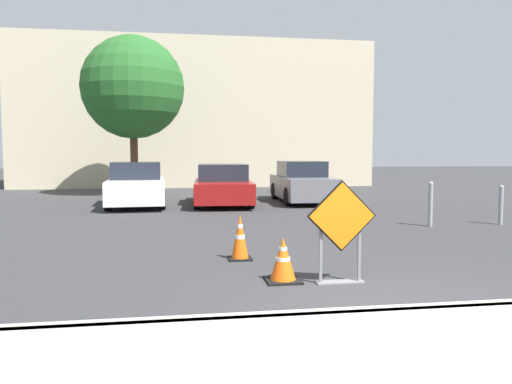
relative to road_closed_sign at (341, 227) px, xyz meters
The scene contains 13 objects.
ground_plane 8.50m from the road_closed_sign, 87.88° to the left, with size 96.00×96.00×0.00m, color #333335.
sidewalk_strip 2.67m from the road_closed_sign, 83.02° to the right, with size 29.14×2.01×0.14m.
curb_lip 1.73m from the road_closed_sign, 78.56° to the right, with size 29.14×0.20×0.14m.
road_closed_sign is the anchor object (origin of this frame).
traffic_cone_nearest 0.93m from the road_closed_sign, 162.49° to the left, with size 0.48×0.48×0.63m.
traffic_cone_second 2.16m from the road_closed_sign, 123.66° to the left, with size 0.39×0.39×0.77m.
parked_car_nearest 11.56m from the road_closed_sign, 108.17° to the left, with size 2.04×4.69×1.49m.
parked_car_second 10.89m from the road_closed_sign, 93.43° to the left, with size 2.16×4.60×1.41m.
parked_car_third 11.55m from the road_closed_sign, 78.52° to the left, with size 1.86×4.39×1.50m.
bollard_nearest 6.22m from the road_closed_sign, 51.18° to the left, with size 0.12×0.12×1.10m.
bollard_second 7.55m from the road_closed_sign, 39.94° to the left, with size 0.12×0.12×0.99m.
building_facade_backdrop 22.20m from the road_closed_sign, 93.03° to the left, with size 18.90×5.00×7.79m.
street_tree_behind_lot 16.10m from the road_closed_sign, 104.85° to the left, with size 4.26×4.26×6.65m.
Camera 1 is at (-2.50, -4.92, 1.78)m, focal length 35.00 mm.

